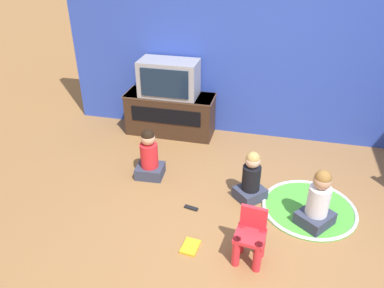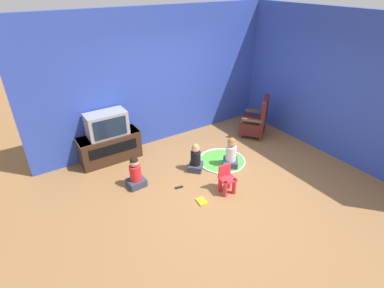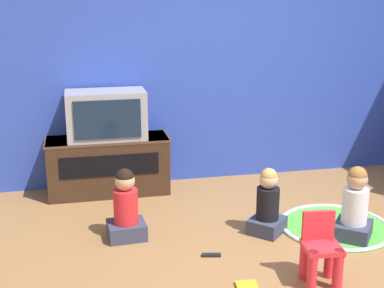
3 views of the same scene
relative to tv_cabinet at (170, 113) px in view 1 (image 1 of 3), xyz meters
name	(u,v)px [view 1 (image 1 of 3)]	position (x,y,z in m)	size (l,w,h in m)	color
ground_plane	(268,239)	(1.51, -1.85, -0.31)	(30.00, 30.00, 0.00)	olive
wall_back	(275,32)	(1.32, 0.30, 1.13)	(5.62, 0.12, 2.88)	#2D47B2
tv_cabinet	(170,113)	(0.00, 0.00, 0.00)	(1.24, 0.45, 0.59)	#382316
television	(169,78)	(0.00, -0.01, 0.52)	(0.78, 0.43, 0.48)	#939399
yellow_kid_chair	(250,240)	(1.35, -2.13, -0.08)	(0.28, 0.27, 0.51)	red
play_mat	(309,208)	(1.90, -1.29, -0.30)	(0.98, 0.98, 0.04)	green
child_watching_left	(251,179)	(1.27, -1.26, -0.05)	(0.39, 0.39, 0.58)	#33384C
child_watching_center	(318,202)	(1.94, -1.52, -0.03)	(0.42, 0.43, 0.64)	#33384C
child_watching_right	(149,157)	(0.07, -1.10, -0.04)	(0.33, 0.29, 0.62)	#33384C
book	(190,247)	(0.82, -2.13, -0.29)	(0.17, 0.22, 0.02)	gold
remote_control	(191,208)	(0.69, -1.58, -0.30)	(0.16, 0.07, 0.02)	black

